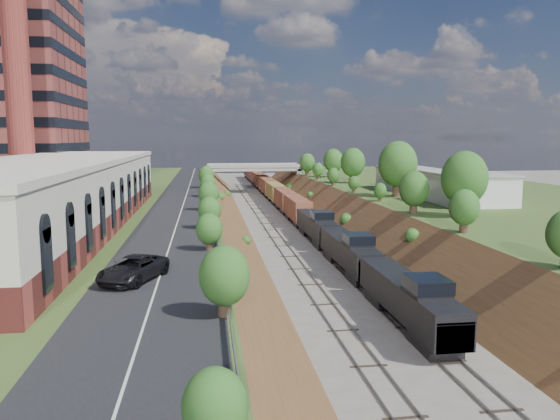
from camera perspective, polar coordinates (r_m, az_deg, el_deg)
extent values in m
cube|color=#3D5C26|center=(82.44, -22.16, -1.08)|extent=(44.00, 180.00, 5.00)
cube|color=#3D5C26|center=(91.84, 21.93, -0.24)|extent=(44.00, 180.00, 5.00)
cube|color=brown|center=(80.24, -6.65, -2.60)|extent=(10.00, 180.00, 10.00)
cube|color=brown|center=(83.57, 8.61, -2.23)|extent=(10.00, 180.00, 10.00)
cube|color=gray|center=(80.81, -0.69, -2.41)|extent=(1.58, 180.00, 0.18)
cube|color=gray|center=(81.60, 2.94, -2.32)|extent=(1.58, 180.00, 0.18)
cube|color=black|center=(79.56, -9.95, 0.93)|extent=(8.00, 180.00, 0.10)
cube|color=#99999E|center=(79.45, -7.00, 1.34)|extent=(0.06, 171.00, 0.30)
cube|color=maroon|center=(59.61, -22.86, -0.73)|extent=(14.00, 62.00, 2.20)
cube|color=beige|center=(59.26, -23.02, 2.38)|extent=(14.00, 62.00, 4.30)
cube|color=beige|center=(59.12, -23.14, 4.70)|extent=(14.30, 62.30, 0.50)
cylinder|color=maroon|center=(79.36, -25.89, 14.73)|extent=(3.20, 3.20, 40.00)
cube|color=gray|center=(141.41, -7.40, 3.04)|extent=(1.50, 8.00, 6.20)
cube|color=gray|center=(143.42, 1.85, 3.16)|extent=(1.50, 8.00, 6.20)
cube|color=gray|center=(141.75, -2.75, 4.36)|extent=(24.00, 8.00, 1.00)
cube|color=gray|center=(137.73, -2.61, 4.60)|extent=(24.00, 0.30, 0.80)
cube|color=gray|center=(145.69, -2.89, 4.76)|extent=(24.00, 0.30, 0.80)
cube|color=silver|center=(79.87, 18.99, 2.06)|extent=(9.00, 12.00, 4.00)
cube|color=silver|center=(99.76, 13.06, 3.18)|extent=(8.00, 10.00, 3.60)
cylinder|color=#473323|center=(66.37, 18.59, 0.44)|extent=(1.30, 1.30, 2.62)
ellipsoid|color=#336022|center=(66.07, 18.71, 3.15)|extent=(5.25, 5.25, 6.30)
cylinder|color=#473323|center=(39.90, -6.74, -4.75)|extent=(0.66, 0.66, 1.22)
ellipsoid|color=#336022|center=(39.61, -6.77, -2.67)|extent=(2.45, 2.45, 2.94)
cube|color=black|center=(39.00, 15.84, -13.19)|extent=(2.40, 4.00, 0.90)
cube|color=black|center=(42.95, 13.18, -8.78)|extent=(2.70, 16.22, 2.48)
cube|color=black|center=(37.26, 16.86, -12.02)|extent=(2.49, 3.00, 1.80)
cube|color=silver|center=(36.95, 16.92, -10.55)|extent=(2.49, 3.00, 0.15)
cube|color=black|center=(39.21, 15.16, -7.45)|extent=(2.65, 3.10, 0.90)
cube|color=black|center=(58.86, 7.19, -4.20)|extent=(2.70, 16.22, 2.48)
cube|color=black|center=(75.34, 3.82, -1.58)|extent=(2.70, 16.22, 2.48)
cube|color=brown|center=(141.30, -1.66, 2.86)|extent=(2.70, 116.11, 3.24)
imported|color=black|center=(35.77, -15.10, -5.95)|extent=(4.58, 6.19, 1.56)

